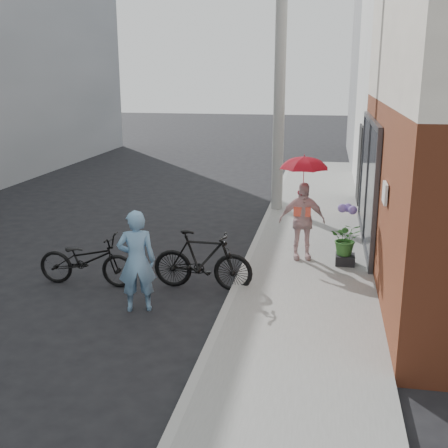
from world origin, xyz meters
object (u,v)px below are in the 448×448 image
(utility_pole, at_px, (280,72))
(bike_left, at_px, (87,260))
(officer, at_px, (137,261))
(bike_right, at_px, (203,260))
(planter, at_px, (345,259))
(kimono_woman, at_px, (302,221))

(utility_pole, relative_size, bike_left, 4.15)
(utility_pole, distance_m, bike_left, 6.93)
(officer, distance_m, bike_right, 1.30)
(bike_left, xyz_separation_m, bike_right, (1.97, 0.16, 0.06))
(utility_pole, xyz_separation_m, planter, (1.62, -4.09, -3.29))
(bike_right, height_order, planter, bike_right)
(utility_pole, xyz_separation_m, bike_right, (-0.72, -5.45, -3.00))
(bike_left, bearing_deg, bike_right, -86.05)
(officer, relative_size, kimono_woman, 1.08)
(bike_left, relative_size, kimono_woman, 1.16)
(officer, bearing_deg, planter, -160.82)
(planter, bearing_deg, bike_left, -160.71)
(bike_left, bearing_deg, officer, -126.05)
(planter, bearing_deg, kimono_woman, 165.69)
(bike_right, xyz_separation_m, kimono_woman, (1.54, 1.56, 0.34))
(officer, xyz_separation_m, bike_right, (0.78, 1.00, -0.28))
(utility_pole, height_order, planter, utility_pole)
(kimono_woman, bearing_deg, bike_left, -164.43)
(officer, xyz_separation_m, planter, (3.13, 2.35, -0.57))
(utility_pole, bearing_deg, kimono_woman, -78.18)
(kimono_woman, bearing_deg, bike_right, -145.15)
(utility_pole, height_order, kimono_woman, utility_pole)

